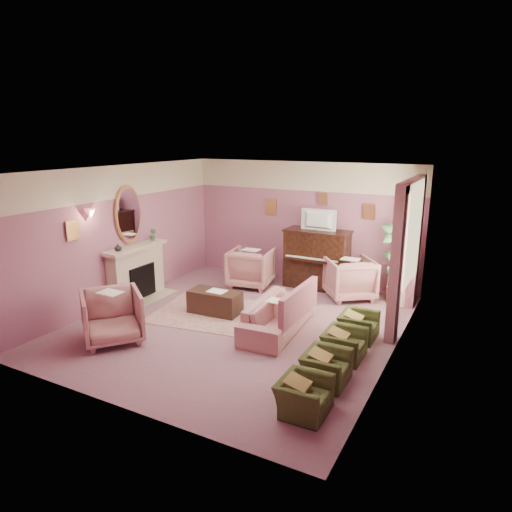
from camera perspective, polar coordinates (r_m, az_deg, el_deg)
The scene contains 48 objects.
floor at distance 8.48m, azimuth -2.23°, elevation -8.51°, with size 5.50×6.00×0.01m, color #8B5D6A.
ceiling at distance 7.82m, azimuth -2.44°, elevation 10.72°, with size 5.50×6.00×0.01m, color white.
wall_back at distance 10.67m, azimuth 5.81°, elevation 4.15°, with size 5.50×0.02×2.80m, color #7B4E68.
wall_front at distance 5.76m, azimuth -17.58°, elevation -5.73°, with size 5.50×0.02×2.80m, color #7B4E68.
wall_left at distance 9.68m, azimuth -16.56°, elevation 2.52°, with size 0.02×6.00×2.80m, color #7B4E68.
wall_right at distance 7.11m, azimuth 17.23°, elevation -1.84°, with size 0.02×6.00×2.80m, color #7B4E68.
picture_rail_band at distance 10.52m, azimuth 5.94°, elevation 9.91°, with size 5.50×0.01×0.65m, color beige.
stripe_panel at distance 8.43m, azimuth 18.68°, elevation -1.69°, with size 0.01×3.00×2.15m, color #B7BEAE.
fireplace_surround at distance 9.92m, azimuth -14.74°, elevation -2.14°, with size 0.30×1.40×1.10m, color #BAAB8C.
fireplace_inset at distance 9.90m, azimuth -14.25°, elevation -3.05°, with size 0.18×0.72×0.68m, color black.
fire_ember at distance 9.93m, azimuth -14.01°, elevation -4.08°, with size 0.06×0.54×0.10m, color #EB5227.
mantel_shelf at distance 9.75m, azimuth -14.82°, elevation 1.04°, with size 0.40×1.55×0.07m, color #BAAB8C.
hearth at distance 9.96m, azimuth -13.68°, elevation -5.27°, with size 0.55×1.50×0.02m, color #BAAB8C.
mirror_frame at distance 9.72m, azimuth -15.70°, elevation 5.03°, with size 0.04×0.72×1.20m, color tan.
mirror_glass at distance 9.70m, azimuth -15.59°, elevation 5.02°, with size 0.01×0.60×1.06m, color white.
sconce_shade at distance 8.91m, azimuth -20.03°, elevation 5.03°, with size 0.20×0.20×0.16m, color #FF9382.
piano at distance 10.37m, azimuth 7.59°, elevation -0.46°, with size 1.40×0.60×1.30m, color black.
piano_keyshelf at distance 10.04m, azimuth 6.90°, elevation -0.54°, with size 1.30×0.12×0.06m, color black.
piano_keys at distance 10.03m, azimuth 6.91°, elevation -0.32°, with size 1.20×0.08×0.02m, color silver.
piano_top at distance 10.22m, azimuth 7.71°, elevation 3.11°, with size 1.45×0.65×0.04m, color black.
television at distance 10.12m, azimuth 7.67°, elevation 4.67°, with size 0.80×0.12×0.48m, color black.
print_back_left at distance 10.91m, azimuth 1.86°, elevation 6.15°, with size 0.30×0.03×0.38m, color tan.
print_back_right at distance 10.10m, azimuth 13.97°, elevation 5.38°, with size 0.26×0.03×0.34m, color tan.
print_back_mid at distance 10.37m, azimuth 8.39°, elevation 7.12°, with size 0.22×0.03×0.26m, color tan.
print_left_wall at distance 8.80m, azimuth -21.95°, elevation 3.01°, with size 0.03×0.28×0.36m, color tan.
window_blind at distance 8.53m, azimuth 19.07°, elevation 2.80°, with size 0.03×1.40×1.80m, color beige.
curtain_left at distance 7.75m, azimuth 17.14°, elevation -1.24°, with size 0.16×0.34×2.60m, color #A65868.
curtain_right at distance 9.52m, azimuth 19.30°, elevation 1.48°, with size 0.16×0.34×2.60m, color #A65868.
pelmet at distance 8.42m, azimuth 19.02°, elevation 8.59°, with size 0.16×2.20×0.16m, color #A65868.
mantel_plant at distance 10.11m, azimuth -12.75°, elevation 2.63°, with size 0.16×0.16×0.28m, color #3E7942.
mantel_vase at distance 9.37m, azimuth -16.87°, elevation 1.04°, with size 0.16×0.16×0.16m, color beige.
area_rug at distance 8.96m, azimuth -4.44°, elevation -7.19°, with size 2.50×1.80×0.01m, color tan.
coffee_table at distance 8.95m, azimuth -5.13°, elevation -5.74°, with size 1.00×0.50×0.45m, color #321F15.
table_paper at distance 8.84m, azimuth -4.89°, elevation -4.40°, with size 0.35×0.28×0.01m, color silver.
sofa at distance 8.07m, azimuth 2.73°, elevation -6.73°, with size 0.65×1.95×0.79m, color #B27571.
sofa_throw at distance 7.85m, azimuth 5.40°, elevation -5.81°, with size 0.10×1.48×0.54m, color #A65868.
floral_armchair_left at distance 10.42m, azimuth -0.61°, elevation -1.22°, with size 0.93×0.93×0.96m, color #B27571.
floral_armchair_right at distance 9.85m, azimuth 11.64°, elevation -2.49°, with size 0.93×0.93×0.96m, color #B27571.
floral_armchair_front at distance 8.02m, azimuth -17.56°, elevation -6.91°, with size 0.93×0.93×0.96m, color #B27571.
olive_chair_a at distance 5.92m, azimuth 6.03°, elevation -16.37°, with size 0.48×0.69×0.59m, color #3C481E.
olive_chair_b at distance 6.59m, azimuth 8.78°, elevation -13.01°, with size 0.48×0.69×0.59m, color #3C481E.
olive_chair_c at distance 7.29m, azimuth 10.95°, elevation -10.26°, with size 0.48×0.69×0.59m, color #3C481E.
olive_chair_d at distance 8.02m, azimuth 12.71°, elevation -7.99°, with size 0.48×0.69×0.59m, color #3C481E.
side_table at distance 9.87m, azimuth 17.60°, elevation -3.65°, with size 0.52×0.52×0.70m, color white.
side_plant_big at distance 9.73m, azimuth 17.83°, elevation -0.74°, with size 0.30×0.30×0.34m, color #3E7942.
side_plant_small at distance 9.62m, azimuth 18.41°, elevation -1.14°, with size 0.16×0.16×0.28m, color #3E7942.
palm_pot at distance 9.89m, azimuth 16.90°, elevation -4.66°, with size 0.34×0.34×0.34m, color #935D3F.
palm_plant at distance 9.64m, azimuth 17.29°, elevation 0.34°, with size 0.76×0.76×1.44m, color #3E7942.
Camera 1 is at (3.93, -6.73, 3.34)m, focal length 32.00 mm.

